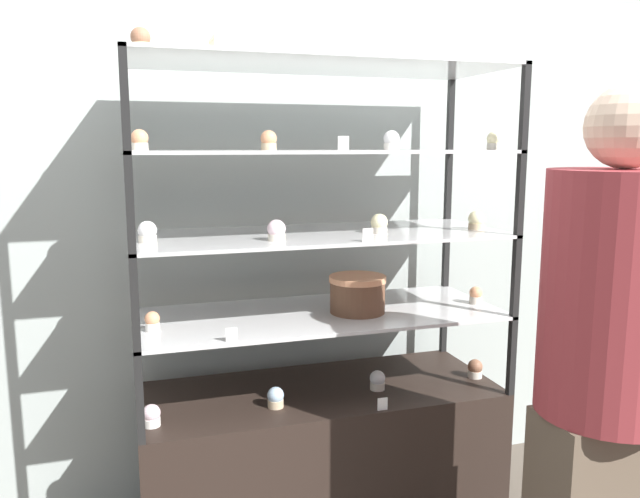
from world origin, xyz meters
The scene contains 32 objects.
back_wall centered at (0.00, 0.41, 1.30)m, with size 8.00×0.05×2.60m.
display_base centered at (0.00, 0.00, 0.29)m, with size 1.32×0.53×0.58m.
display_riser_lower centered at (0.00, 0.00, 0.86)m, with size 1.32×0.53×0.29m.
display_riser_middle centered at (0.00, 0.00, 1.16)m, with size 1.32×0.53×0.29m.
display_riser_upper centered at (0.00, 0.00, 1.45)m, with size 1.32×0.53×0.29m.
display_riser_top centered at (0.00, 0.00, 1.74)m, with size 1.32×0.53×0.29m.
layer_cake_centerpiece centered at (0.13, -0.04, 0.95)m, with size 0.21×0.21×0.14m.
sheet_cake_frosted centered at (-0.27, -0.01, 1.79)m, with size 0.19×0.14×0.07m.
cupcake_0 centered at (-0.61, -0.14, 0.62)m, with size 0.06×0.06×0.07m.
cupcake_1 centered at (-0.20, -0.11, 0.62)m, with size 0.06×0.06×0.07m.
cupcake_2 centered at (0.20, -0.07, 0.62)m, with size 0.06×0.06×0.07m.
cupcake_3 centered at (0.62, -0.07, 0.62)m, with size 0.06×0.06×0.07m.
price_tag_0 centered at (0.15, -0.25, 0.60)m, with size 0.04×0.00×0.04m.
cupcake_4 centered at (-0.60, -0.06, 0.91)m, with size 0.05×0.05×0.07m.
cupcake_5 centered at (0.61, -0.05, 0.91)m, with size 0.05×0.05×0.07m.
price_tag_1 centered at (-0.37, -0.25, 0.90)m, with size 0.04×0.00×0.04m.
cupcake_6 centered at (-0.60, -0.05, 1.20)m, with size 0.06×0.06×0.07m.
cupcake_7 centered at (-0.19, -0.13, 1.20)m, with size 0.06×0.06×0.07m.
cupcake_8 centered at (0.20, -0.07, 1.20)m, with size 0.06×0.06×0.07m.
cupcake_9 centered at (0.59, -0.08, 1.20)m, with size 0.06×0.06×0.07m.
price_tag_2 centered at (0.09, -0.25, 1.19)m, with size 0.04×0.00×0.04m.
cupcake_10 centered at (-0.61, -0.05, 1.50)m, with size 0.05×0.05×0.07m.
cupcake_11 centered at (-0.19, -0.05, 1.50)m, with size 0.05×0.05×0.07m.
cupcake_12 centered at (0.21, -0.15, 1.50)m, with size 0.05×0.05×0.07m.
cupcake_13 centered at (0.61, -0.14, 1.50)m, with size 0.05×0.05×0.07m.
price_tag_3 centered at (0.00, -0.25, 1.49)m, with size 0.04×0.00×0.04m.
cupcake_14 centered at (-0.59, -0.08, 1.80)m, with size 0.06×0.06×0.07m.
cupcake_15 centered at (0.21, -0.06, 1.80)m, with size 0.06×0.06×0.07m.
cupcake_16 centered at (0.60, -0.06, 1.80)m, with size 0.06×0.06×0.07m.
price_tag_4 centered at (-0.13, -0.25, 1.78)m, with size 0.04×0.00×0.04m.
donut_glazed centered at (0.41, 0.06, 1.78)m, with size 0.12×0.12×0.04m.
customer_figure centered at (0.57, -0.81, 0.87)m, with size 0.38×0.38×1.64m.
Camera 1 is at (-0.66, -2.12, 1.48)m, focal length 35.00 mm.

